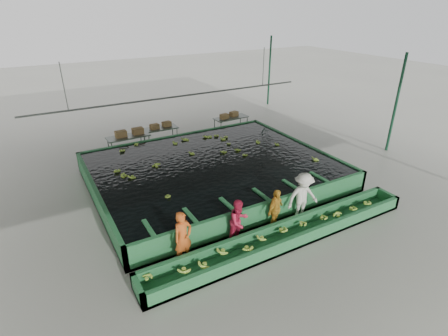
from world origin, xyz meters
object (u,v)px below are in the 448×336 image
packing_table_mid (159,136)px  box_stack_right (229,117)px  worker_d (303,197)px  sorting_trough (286,236)px  flotation_tank (213,171)px  box_stack_mid (161,128)px  worker_b (239,221)px  packing_table_right (231,125)px  box_stack_left (130,135)px  worker_c (275,210)px  packing_table_left (129,145)px  worker_a (183,238)px

packing_table_mid → box_stack_right: 4.38m
worker_d → sorting_trough: bearing=-140.2°
flotation_tank → box_stack_mid: size_ratio=8.34×
worker_b → box_stack_right: worker_b is taller
packing_table_right → box_stack_left: 6.19m
worker_c → packing_table_left: bearing=82.0°
sorting_trough → box_stack_mid: (-0.39, 10.43, 0.69)m
sorting_trough → box_stack_right: box_stack_right is taller
worker_b → worker_d: worker_d is taller
worker_d → packing_table_left: 9.82m
sorting_trough → packing_table_right: packing_table_right is taller
worker_b → box_stack_mid: (0.94, 9.63, 0.16)m
worker_d → worker_a: bearing=-171.3°
worker_c → sorting_trough: bearing=-123.0°
sorting_trough → worker_c: bearing=80.3°
worker_c → worker_d: bearing=-23.3°
sorting_trough → worker_a: bearing=166.2°
worker_a → box_stack_mid: worker_a is taller
flotation_tank → packing_table_left: 5.33m
box_stack_mid → packing_table_right: bearing=-3.7°
flotation_tank → worker_c: worker_c is taller
worker_c → worker_d: 1.20m
packing_table_left → packing_table_mid: (1.81, 0.52, -0.02)m
worker_b → box_stack_right: bearing=49.4°
packing_table_left → packing_table_right: 6.27m
packing_table_left → box_stack_left: size_ratio=1.49×
worker_d → packing_table_right: bearing=83.2°
packing_table_left → box_stack_left: 0.50m
worker_d → packing_table_right: (2.60, 9.36, -0.45)m
worker_b → worker_a: bearing=168.2°
flotation_tank → worker_b: bearing=-107.2°
flotation_tank → worker_d: (1.33, -4.30, 0.47)m
box_stack_left → worker_a: bearing=-96.4°
sorting_trough → box_stack_right: (3.82, 10.18, 0.70)m
packing_table_right → sorting_trough: bearing=-111.1°
flotation_tank → box_stack_left: 5.36m
flotation_tank → packing_table_mid: bearing=95.7°
worker_c → box_stack_right: 10.08m
flotation_tank → box_stack_left: bearing=114.8°
packing_table_mid → box_stack_left: box_stack_left is taller
packing_table_left → packing_table_right: packing_table_left is taller
worker_b → box_stack_left: size_ratio=1.08×
packing_table_right → worker_d: bearing=-105.5°
worker_c → packing_table_right: 10.10m
packing_table_right → worker_a: bearing=-127.6°
worker_b → worker_c: 1.47m
worker_d → box_stack_right: size_ratio=1.47×
packing_table_mid → box_stack_right: bearing=-3.0°
flotation_tank → packing_table_left: size_ratio=4.68×
worker_c → box_stack_left: bearing=81.3°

